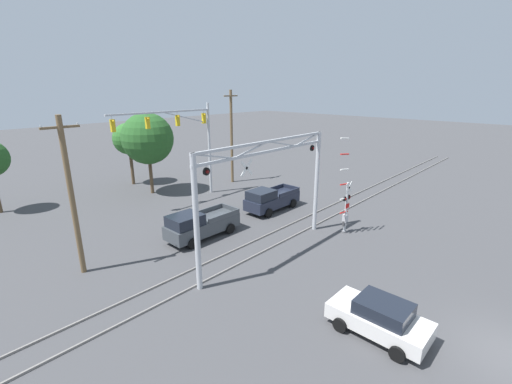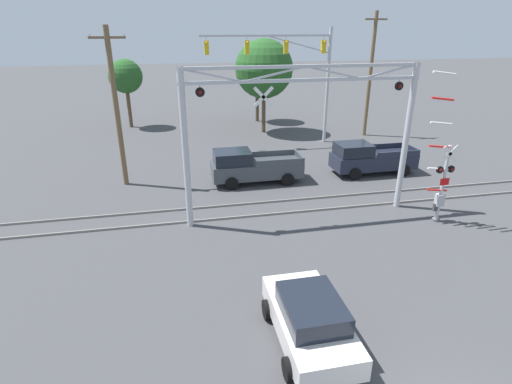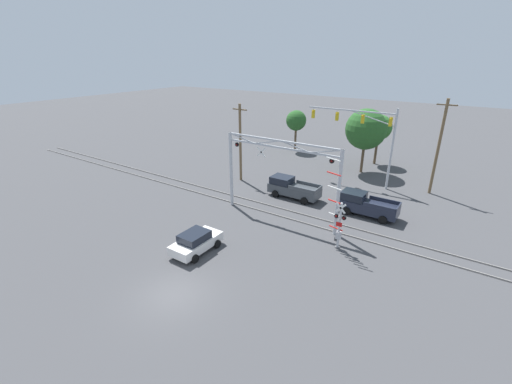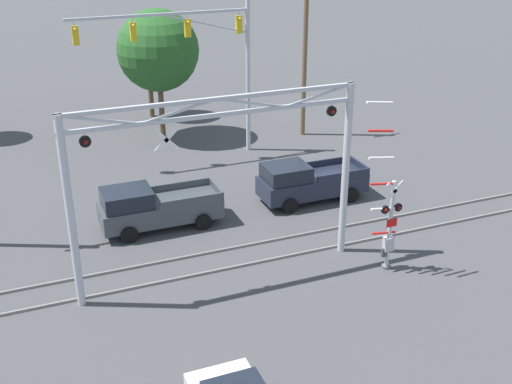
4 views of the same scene
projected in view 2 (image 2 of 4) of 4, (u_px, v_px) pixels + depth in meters
rail_track_near at (297, 212)px, 19.43m from camera, size 80.00×0.08×0.10m
rail_track_far at (289, 200)px, 20.73m from camera, size 80.00×0.08×0.10m
crossing_gantry at (303, 124)px, 17.48m from camera, size 10.59×0.30×6.93m
crossing_signal_mast at (441, 179)px, 17.84m from camera, size 1.85×0.35×6.78m
traffic_signal_span at (298, 65)px, 28.80m from camera, size 9.53×0.39×8.41m
pickup_truck_lead at (252, 166)px, 22.91m from camera, size 5.17×2.12×1.94m
pickup_truck_following at (369, 158)px, 24.35m from camera, size 5.07×2.12×1.94m
sedan_waiting at (310, 319)px, 11.21m from camera, size 2.10×3.95×1.55m
utility_pole_left at (116, 108)px, 21.32m from camera, size 1.80×0.28×8.49m
utility_pole_right at (370, 74)px, 31.51m from camera, size 1.80×0.28×9.50m
background_tree_beyond_span at (257, 70)px, 36.49m from camera, size 3.18×3.18×6.33m
background_tree_far_left_verge at (125, 77)px, 34.37m from camera, size 2.89×2.89×5.88m
background_tree_far_right_verge at (264, 69)px, 32.32m from camera, size 4.71×4.71×7.58m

